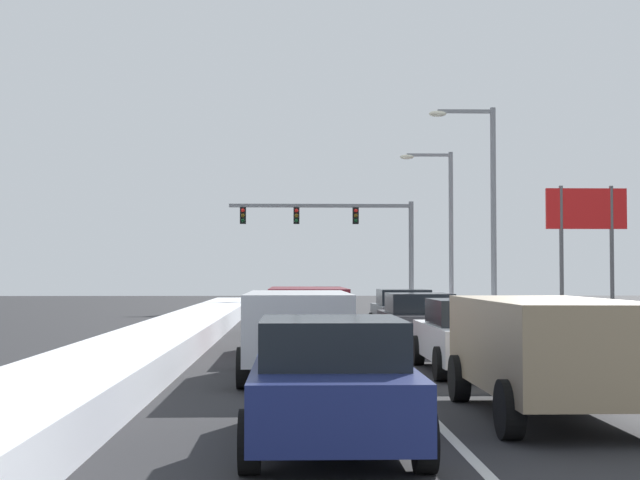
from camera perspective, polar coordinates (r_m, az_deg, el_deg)
name	(u,v)px	position (r m, az deg, el deg)	size (l,w,h in m)	color
ground_plane	(367,351)	(24.47, 2.91, -6.86)	(124.10, 124.10, 0.00)	#28282B
lane_stripe_between_right_lane_and_center_lane	(355,339)	(29.21, 2.14, -6.08)	(0.14, 52.50, 0.01)	silver
snow_bank_right_shoulder	(522,330)	(30.02, 12.33, -5.42)	(1.53, 52.50, 0.54)	white
snow_bank_left_shoulder	(185,329)	(29.31, -8.30, -5.44)	(2.17, 52.50, 0.63)	white
suv_tan_right_lane_nearest	(548,346)	(13.55, 13.86, -6.33)	(2.16, 4.90, 1.67)	#937F60
sedan_white_right_lane_second	(471,335)	(19.41, 9.31, -5.82)	(2.00, 4.50, 1.51)	silver
sedan_charcoal_right_lane_third	(418,321)	(25.28, 6.08, -4.96)	(2.00, 4.50, 1.51)	#38383D
sedan_gray_right_lane_fourth	(403,311)	(31.57, 5.12, -4.40)	(2.00, 4.50, 1.51)	slate
sedan_navy_center_lane_nearest	(331,381)	(11.05, 0.68, -8.68)	(2.00, 4.50, 1.51)	navy
suv_silver_center_lane_second	(298,326)	(18.14, -1.39, -5.31)	(2.16, 4.90, 1.67)	#B7BABF
suv_maroon_center_lane_third	(307,313)	(24.23, -0.78, -4.50)	(2.16, 4.90, 1.67)	maroon
sedan_black_center_lane_fourth	(302,311)	(31.40, -1.10, -4.42)	(2.00, 4.50, 1.51)	black
traffic_light_gantry	(347,227)	(53.09, 1.65, 0.80)	(10.60, 0.47, 6.20)	slate
street_lamp_right_near	(485,196)	(37.16, 10.10, 2.71)	(2.66, 0.36, 8.62)	gray
street_lamp_right_mid	(444,217)	(46.49, 7.63, 1.41)	(2.66, 0.36, 8.12)	gray
roadside_sign_right	(586,223)	(37.84, 16.08, 0.99)	(3.20, 0.16, 5.50)	#59595B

